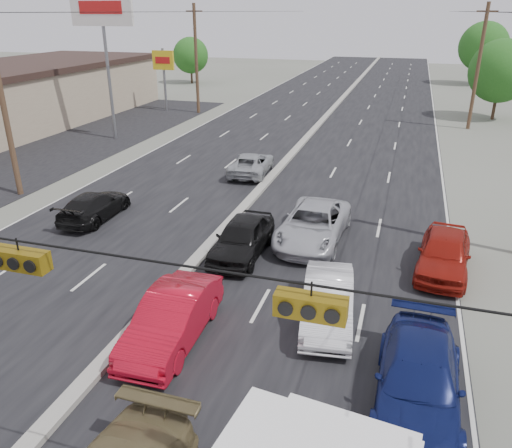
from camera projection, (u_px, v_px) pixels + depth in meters
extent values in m
cube|color=black|center=(300.00, 146.00, 37.37)|extent=(20.00, 160.00, 0.02)
cube|color=gray|center=(300.00, 145.00, 37.33)|extent=(0.50, 160.00, 0.20)
cube|color=black|center=(65.00, 145.00, 37.54)|extent=(10.00, 42.00, 0.02)
cylinder|color=#422D1E|center=(3.00, 102.00, 25.57)|extent=(0.30, 0.30, 10.00)
cylinder|color=#422D1E|center=(196.00, 60.00, 47.55)|extent=(0.30, 0.30, 10.00)
cube|color=#422D1E|center=(194.00, 11.00, 45.86)|extent=(1.60, 0.12, 0.12)
cylinder|color=#422D1E|center=(478.00, 68.00, 40.84)|extent=(0.30, 0.30, 10.00)
cube|color=#422D1E|center=(487.00, 11.00, 39.14)|extent=(1.60, 0.12, 0.12)
cube|color=#72590C|center=(20.00, 259.00, 8.45)|extent=(1.05, 0.30, 0.35)
cube|color=#72590C|center=(311.00, 306.00, 7.11)|extent=(1.05, 0.30, 0.35)
cylinder|color=slate|center=(108.00, 66.00, 37.34)|extent=(0.24, 0.24, 11.00)
cube|color=silver|center=(101.00, 7.00, 35.75)|extent=(5.00, 0.25, 2.50)
cylinder|color=slate|center=(165.00, 80.00, 49.28)|extent=(0.24, 0.24, 6.00)
cube|color=gold|center=(163.00, 60.00, 48.53)|extent=(2.20, 0.25, 1.80)
cylinder|color=#382619|center=(192.00, 75.00, 69.23)|extent=(0.28, 0.28, 2.16)
sphere|color=#1C5216|center=(191.00, 55.00, 68.19)|extent=(4.80, 4.80, 4.80)
cylinder|color=#382619|center=(494.00, 106.00, 46.04)|extent=(0.28, 0.28, 2.52)
sphere|color=#1C5216|center=(501.00, 71.00, 44.82)|extent=(5.60, 5.60, 5.60)
cylinder|color=#382619|center=(479.00, 74.00, 67.67)|extent=(0.28, 0.28, 2.88)
sphere|color=#1C5216|center=(484.00, 46.00, 66.29)|extent=(6.40, 6.40, 6.40)
imported|color=#B40B1E|center=(172.00, 319.00, 15.02)|extent=(1.79, 4.80, 1.57)
imported|color=black|center=(242.00, 238.00, 20.37)|extent=(1.85, 4.59, 1.56)
imported|color=white|center=(328.00, 302.00, 16.00)|extent=(2.12, 4.59, 1.46)
imported|color=#AFB1B7|center=(313.00, 225.00, 21.64)|extent=(2.77, 5.68, 1.56)
imported|color=#0F184F|center=(418.00, 380.00, 12.58)|extent=(2.21, 5.24, 1.51)
imported|color=maroon|center=(444.00, 253.00, 19.09)|extent=(2.34, 4.81, 1.58)
imported|color=black|center=(95.00, 206.00, 24.05)|extent=(1.99, 4.59, 1.32)
imported|color=#9C9FA3|center=(251.00, 164.00, 30.66)|extent=(2.56, 4.90, 1.32)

